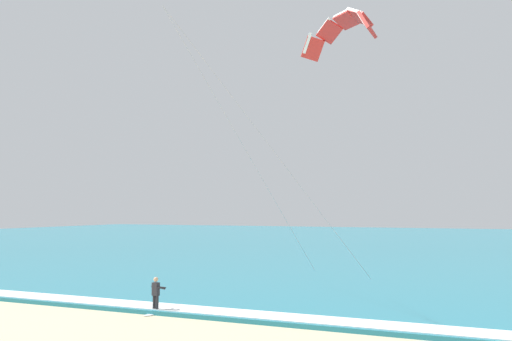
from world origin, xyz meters
The scene contains 5 objects.
sea centered at (0.00, 70.92, 0.10)m, with size 200.00×120.00×0.20m, color teal.
surf_foam centered at (0.00, 11.92, 0.22)m, with size 200.00×1.64×0.04m, color white.
surfboard centered at (-5.85, 11.22, 0.03)m, with size 0.74×1.46×0.09m.
kitesurfer centered at (-5.85, 11.24, 0.94)m, with size 0.60×0.59×1.69m.
kite_primary centered at (0.80, 19.99, 15.26)m, with size 9.12×10.30×15.07m.
Camera 1 is at (8.36, -10.10, 4.80)m, focal length 37.83 mm.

